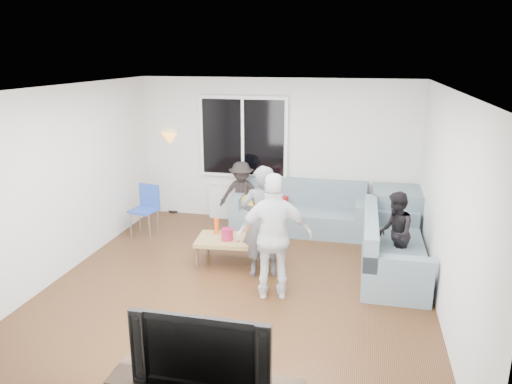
% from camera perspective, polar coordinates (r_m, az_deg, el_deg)
% --- Properties ---
extents(floor, '(5.00, 5.50, 0.04)m').
position_cam_1_polar(floor, '(6.58, -2.02, -11.21)').
color(floor, '#56351C').
rests_on(floor, ground).
extents(ceiling, '(5.00, 5.50, 0.04)m').
position_cam_1_polar(ceiling, '(5.86, -2.28, 12.37)').
color(ceiling, white).
rests_on(ceiling, ground).
extents(wall_back, '(5.00, 0.04, 2.60)m').
position_cam_1_polar(wall_back, '(8.73, 2.47, 4.84)').
color(wall_back, silver).
rests_on(wall_back, ground).
extents(wall_front, '(5.00, 0.04, 2.60)m').
position_cam_1_polar(wall_front, '(3.67, -13.39, -11.98)').
color(wall_front, silver).
rests_on(wall_front, ground).
extents(wall_left, '(0.04, 5.50, 2.60)m').
position_cam_1_polar(wall_left, '(7.14, -22.11, 1.12)').
color(wall_left, silver).
rests_on(wall_left, ground).
extents(wall_right, '(0.04, 5.50, 2.60)m').
position_cam_1_polar(wall_right, '(5.99, 21.86, -1.57)').
color(wall_right, silver).
rests_on(wall_right, ground).
extents(window_frame, '(1.62, 0.06, 1.47)m').
position_cam_1_polar(window_frame, '(8.73, -1.51, 6.52)').
color(window_frame, white).
rests_on(window_frame, wall_back).
extents(window_glass, '(1.50, 0.02, 1.35)m').
position_cam_1_polar(window_glass, '(8.69, -1.58, 6.48)').
color(window_glass, black).
rests_on(window_glass, window_frame).
extents(window_mullion, '(0.05, 0.03, 1.35)m').
position_cam_1_polar(window_mullion, '(8.68, -1.59, 6.47)').
color(window_mullion, white).
rests_on(window_mullion, window_frame).
extents(radiator, '(1.30, 0.12, 0.62)m').
position_cam_1_polar(radiator, '(8.98, -1.51, -1.34)').
color(radiator, silver).
rests_on(radiator, floor).
extents(potted_plant, '(0.22, 0.18, 0.37)m').
position_cam_1_polar(potted_plant, '(8.73, 0.79, 1.53)').
color(potted_plant, '#296126').
rests_on(potted_plant, radiator).
extents(vase, '(0.16, 0.16, 0.16)m').
position_cam_1_polar(vase, '(8.87, -2.40, 1.04)').
color(vase, white).
rests_on(vase, radiator).
extents(sofa_back_section, '(2.30, 0.85, 0.85)m').
position_cam_1_polar(sofa_back_section, '(8.39, 5.05, -1.83)').
color(sofa_back_section, slate).
rests_on(sofa_back_section, floor).
extents(sofa_right_section, '(2.00, 0.85, 0.85)m').
position_cam_1_polar(sofa_right_section, '(7.05, 16.03, -5.98)').
color(sofa_right_section, slate).
rests_on(sofa_right_section, floor).
extents(sofa_corner, '(0.85, 0.85, 0.85)m').
position_cam_1_polar(sofa_corner, '(8.36, 16.43, -2.53)').
color(sofa_corner, slate).
rests_on(sofa_corner, floor).
extents(cushion_yellow, '(0.44, 0.39, 0.14)m').
position_cam_1_polar(cushion_yellow, '(8.51, -1.11, -0.92)').
color(cushion_yellow, gold).
rests_on(cushion_yellow, sofa_back_section).
extents(cushion_red, '(0.45, 0.42, 0.13)m').
position_cam_1_polar(cushion_red, '(8.49, 2.29, -0.98)').
color(cushion_red, maroon).
rests_on(cushion_red, sofa_back_section).
extents(coffee_table, '(1.15, 0.70, 0.40)m').
position_cam_1_polar(coffee_table, '(7.14, -2.54, -7.02)').
color(coffee_table, '#9C7F4B').
rests_on(coffee_table, floor).
extents(pitcher, '(0.17, 0.17, 0.17)m').
position_cam_1_polar(pitcher, '(6.98, -3.42, -5.04)').
color(pitcher, maroon).
rests_on(pitcher, coffee_table).
extents(side_chair, '(0.48, 0.48, 0.86)m').
position_cam_1_polar(side_chair, '(8.38, -13.16, -2.21)').
color(side_chair, '#284AB0').
rests_on(side_chair, floor).
extents(floor_lamp, '(0.32, 0.32, 1.56)m').
position_cam_1_polar(floor_lamp, '(9.42, -9.94, 2.21)').
color(floor_lamp, '#FF9B30').
rests_on(floor_lamp, floor).
extents(player_left, '(0.67, 0.55, 1.58)m').
position_cam_1_polar(player_left, '(6.57, 0.77, -3.56)').
color(player_left, '#4D4C52').
rests_on(player_left, floor).
extents(player_right, '(1.02, 0.61, 1.62)m').
position_cam_1_polar(player_right, '(5.99, 2.20, -5.34)').
color(player_right, silver).
rests_on(player_right, floor).
extents(spectator_right, '(0.47, 0.59, 1.18)m').
position_cam_1_polar(spectator_right, '(6.99, 16.14, -4.73)').
color(spectator_right, black).
rests_on(spectator_right, floor).
extents(spectator_back, '(0.84, 0.59, 1.18)m').
position_cam_1_polar(spectator_back, '(8.56, -1.75, -0.26)').
color(spectator_back, black).
rests_on(spectator_back, floor).
extents(television, '(1.13, 0.15, 0.65)m').
position_cam_1_polar(television, '(4.03, -6.17, -17.69)').
color(television, black).
rests_on(television, tv_console).
extents(bottle_a, '(0.07, 0.07, 0.24)m').
position_cam_1_polar(bottle_a, '(7.23, -4.71, -4.04)').
color(bottle_a, '#D7480C').
rests_on(bottle_a, coffee_table).
extents(bottle_d, '(0.07, 0.07, 0.25)m').
position_cam_1_polar(bottle_d, '(6.87, -0.97, -5.05)').
color(bottle_d, '#F94B16').
rests_on(bottle_d, coffee_table).
extents(bottle_e, '(0.07, 0.07, 0.24)m').
position_cam_1_polar(bottle_e, '(7.02, 0.37, -4.62)').
color(bottle_e, black).
rests_on(bottle_e, coffee_table).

